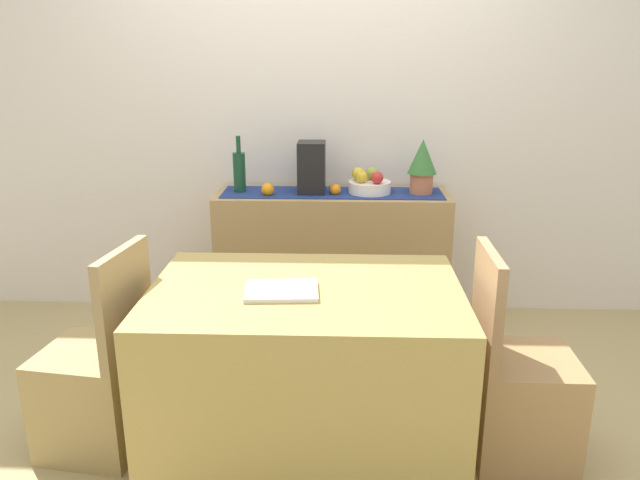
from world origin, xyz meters
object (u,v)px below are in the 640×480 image
object	(u,v)px
sideboard_console	(332,259)
potted_plant	(422,164)
fruit_bowl	(370,187)
coffee_maker	(312,168)
open_book	(282,291)
chair_by_corner	(519,397)
wine_bottle	(239,171)
dining_table	(306,371)
chair_near_window	(98,390)

from	to	relation	value
sideboard_console	potted_plant	world-z (taller)	potted_plant
potted_plant	sideboard_console	bearing A→B (deg)	180.00
fruit_bowl	coffee_maker	distance (m)	0.36
open_book	potted_plant	bearing A→B (deg)	59.33
fruit_bowl	chair_by_corner	size ratio (longest dim) A/B	0.28
sideboard_console	fruit_bowl	bearing A→B (deg)	0.00
fruit_bowl	chair_by_corner	xyz separation A→B (m)	(0.58, -1.31, -0.59)
wine_bottle	dining_table	size ratio (longest dim) A/B	0.27
dining_table	potted_plant	bearing A→B (deg)	65.22
sideboard_console	potted_plant	xyz separation A→B (m)	(0.52, 0.00, 0.59)
sideboard_console	chair_by_corner	bearing A→B (deg)	-58.65
chair_near_window	fruit_bowl	bearing A→B (deg)	47.94
coffee_maker	chair_by_corner	bearing A→B (deg)	-54.90
coffee_maker	dining_table	size ratio (longest dim) A/B	0.25
chair_near_window	wine_bottle	bearing A→B (deg)	72.40
open_book	wine_bottle	bearing A→B (deg)	101.68
sideboard_console	chair_by_corner	xyz separation A→B (m)	(0.80, -1.31, -0.14)
open_book	chair_by_corner	distance (m)	1.09
sideboard_console	dining_table	world-z (taller)	sideboard_console
potted_plant	open_book	world-z (taller)	potted_plant
coffee_maker	fruit_bowl	bearing A→B (deg)	0.00
sideboard_console	coffee_maker	xyz separation A→B (m)	(-0.12, 0.00, 0.56)
sideboard_console	open_book	bearing A→B (deg)	-97.23
chair_near_window	sideboard_console	bearing A→B (deg)	53.67
fruit_bowl	chair_near_window	xyz separation A→B (m)	(-1.19, -1.32, -0.59)
wine_bottle	open_book	xyz separation A→B (m)	(0.38, -1.37, -0.20)
open_book	coffee_maker	bearing A→B (deg)	84.17
sideboard_console	chair_by_corner	distance (m)	1.54
fruit_bowl	coffee_maker	xyz separation A→B (m)	(-0.34, 0.00, 0.11)
sideboard_console	coffee_maker	world-z (taller)	coffee_maker
dining_table	open_book	bearing A→B (deg)	-148.70
dining_table	chair_by_corner	size ratio (longest dim) A/B	1.38
open_book	sideboard_console	bearing A→B (deg)	79.06
fruit_bowl	chair_near_window	size ratio (longest dim) A/B	0.28
chair_by_corner	potted_plant	bearing A→B (deg)	101.93
coffee_maker	potted_plant	distance (m)	0.65
coffee_maker	chair_near_window	size ratio (longest dim) A/B	0.34
fruit_bowl	dining_table	distance (m)	1.43
potted_plant	coffee_maker	bearing A→B (deg)	180.00
sideboard_console	open_book	world-z (taller)	sideboard_console
wine_bottle	chair_by_corner	world-z (taller)	wine_bottle
chair_by_corner	fruit_bowl	bearing A→B (deg)	113.83
chair_near_window	open_book	bearing A→B (deg)	-3.77
coffee_maker	dining_table	bearing A→B (deg)	-88.29
fruit_bowl	wine_bottle	bearing A→B (deg)	-180.00
open_book	dining_table	bearing A→B (deg)	27.59
sideboard_console	fruit_bowl	world-z (taller)	fruit_bowl
fruit_bowl	dining_table	xyz separation A→B (m)	(-0.30, -1.31, -0.49)
coffee_maker	potted_plant	xyz separation A→B (m)	(0.65, 0.00, 0.03)
chair_near_window	chair_by_corner	size ratio (longest dim) A/B	1.00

